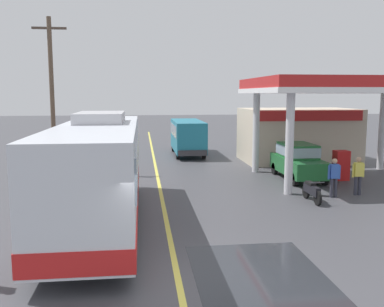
% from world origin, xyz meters
% --- Properties ---
extents(ground, '(120.00, 120.00, 0.00)m').
position_xyz_m(ground, '(0.00, 20.00, 0.00)').
color(ground, '#424247').
extents(lane_divider_stripe, '(0.16, 50.00, 0.01)m').
position_xyz_m(lane_divider_stripe, '(0.00, 15.00, 0.00)').
color(lane_divider_stripe, '#D8CC4C').
rests_on(lane_divider_stripe, ground).
extents(wet_puddle_patch, '(3.15, 4.10, 0.01)m').
position_xyz_m(wet_puddle_patch, '(1.96, 0.21, 0.00)').
color(wet_puddle_patch, '#26282D').
rests_on(wet_puddle_patch, ground).
extents(coach_bus_main, '(2.60, 11.04, 3.69)m').
position_xyz_m(coach_bus_main, '(-2.22, 4.88, 1.72)').
color(coach_bus_main, silver).
rests_on(coach_bus_main, ground).
extents(gas_station_roadside, '(9.10, 11.95, 5.10)m').
position_xyz_m(gas_station_roadside, '(9.20, 15.08, 2.63)').
color(gas_station_roadside, '#B21E1E').
rests_on(gas_station_roadside, ground).
extents(car_at_pump, '(1.70, 4.20, 1.82)m').
position_xyz_m(car_at_pump, '(7.10, 11.34, 1.01)').
color(car_at_pump, '#1E602D').
rests_on(car_at_pump, ground).
extents(minibus_opposing_lane, '(2.04, 6.13, 2.44)m').
position_xyz_m(minibus_opposing_lane, '(2.46, 20.81, 1.47)').
color(minibus_opposing_lane, teal).
rests_on(minibus_opposing_lane, ground).
extents(motorcycle_parked_forecourt, '(0.55, 1.80, 0.92)m').
position_xyz_m(motorcycle_parked_forecourt, '(5.99, 6.80, 0.44)').
color(motorcycle_parked_forecourt, black).
rests_on(motorcycle_parked_forecourt, ground).
extents(pedestrian_near_pump, '(0.55, 0.22, 1.66)m').
position_xyz_m(pedestrian_near_pump, '(7.19, 7.38, 0.93)').
color(pedestrian_near_pump, '#33333F').
rests_on(pedestrian_near_pump, ground).
extents(pedestrian_by_shop, '(0.55, 0.22, 1.66)m').
position_xyz_m(pedestrian_by_shop, '(8.41, 7.68, 0.93)').
color(pedestrian_by_shop, '#33333F').
rests_on(pedestrian_by_shop, ground).
extents(utility_pole_roadside, '(1.80, 0.24, 8.40)m').
position_xyz_m(utility_pole_roadside, '(-5.60, 14.76, 4.38)').
color(utility_pole_roadside, brown).
rests_on(utility_pole_roadside, ground).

